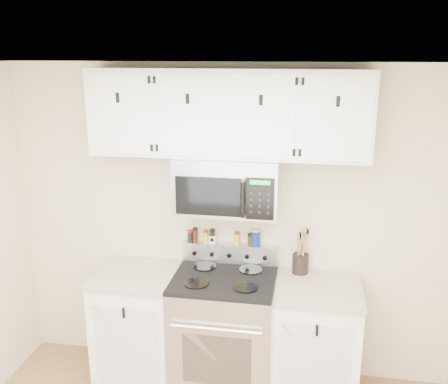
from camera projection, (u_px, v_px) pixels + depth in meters
The scene contains 17 objects.
back_wall at pixel (231, 225), 3.94m from camera, with size 3.50×0.01×2.50m, color #C3B792.
ceiling at pixel (162, 73), 1.94m from camera, with size 3.50×3.50×0.01m, color white.
range at pixel (224, 332), 3.85m from camera, with size 0.76×0.65×1.10m.
base_cabinet_left at pixel (140, 325), 3.99m from camera, with size 0.64×0.62×0.92m.
base_cabinet_right at pixel (315, 341), 3.76m from camera, with size 0.64×0.62×0.92m.
microwave at pixel (227, 185), 3.65m from camera, with size 0.76×0.44×0.42m.
upper_cabinets at pixel (228, 113), 3.54m from camera, with size 2.00×0.35×0.62m.
utensil_crock at pixel (300, 262), 3.83m from camera, with size 0.12×0.12×0.36m.
kitchen_timer at pixel (213, 239), 3.96m from camera, with size 0.05×0.04×0.06m, color white.
salt_canister at pixel (256, 238), 3.90m from camera, with size 0.07×0.07×0.13m.
spice_jar_0 at pixel (190, 236), 3.99m from camera, with size 0.05×0.05×0.10m.
spice_jar_1 at pixel (195, 235), 3.98m from camera, with size 0.04×0.04×0.12m.
spice_jar_2 at pixel (206, 236), 3.97m from camera, with size 0.04×0.04×0.10m.
spice_jar_3 at pixel (212, 236), 3.96m from camera, with size 0.04×0.04×0.12m.
spice_jar_4 at pixel (237, 238), 3.92m from camera, with size 0.04×0.04×0.11m.
spice_jar_5 at pixel (250, 240), 3.91m from camera, with size 0.04×0.04×0.10m.
spice_jar_6 at pixel (254, 240), 3.90m from camera, with size 0.04×0.04×0.10m.
Camera 1 is at (0.58, -1.93, 2.58)m, focal length 40.00 mm.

